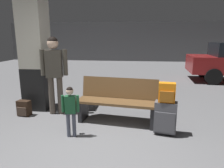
% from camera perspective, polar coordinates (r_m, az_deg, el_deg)
% --- Properties ---
extents(ground_plane, '(18.00, 18.00, 0.10)m').
position_cam_1_polar(ground_plane, '(6.66, 1.29, -2.42)').
color(ground_plane, slate).
extents(garage_back_wall, '(18.00, 0.12, 2.80)m').
position_cam_1_polar(garage_back_wall, '(15.27, 4.63, 11.63)').
color(garage_back_wall, '#565658').
rests_on(garage_back_wall, ground_plane).
extents(structural_pillar, '(0.57, 0.57, 3.05)m').
position_cam_1_polar(structural_pillar, '(5.16, -20.68, 9.98)').
color(structural_pillar, black).
rests_on(structural_pillar, ground_plane).
extents(bench, '(1.66, 0.73, 0.89)m').
position_cam_1_polar(bench, '(4.17, 1.54, -4.71)').
color(bench, brown).
rests_on(bench, ground_plane).
extents(suitcase, '(0.41, 0.29, 0.60)m').
position_cam_1_polar(suitcase, '(3.78, 14.59, -8.96)').
color(suitcase, '#4C4C51').
rests_on(suitcase, ground_plane).
extents(backpack_bright, '(0.30, 0.22, 0.34)m').
position_cam_1_polar(backpack_bright, '(3.64, 15.00, -2.36)').
color(backpack_bright, orange).
rests_on(backpack_bright, suitcase).
extents(child, '(0.30, 0.18, 0.90)m').
position_cam_1_polar(child, '(3.58, -11.50, -6.15)').
color(child, '#4C5160').
rests_on(child, ground_plane).
extents(adult, '(0.58, 0.26, 1.72)m').
position_cam_1_polar(adult, '(4.66, -15.77, 4.46)').
color(adult, brown).
rests_on(adult, ground_plane).
extents(backpack_dark_floor, '(0.30, 0.22, 0.34)m').
position_cam_1_polar(backpack_dark_floor, '(4.97, -23.27, -6.21)').
color(backpack_dark_floor, black).
rests_on(backpack_dark_floor, ground_plane).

